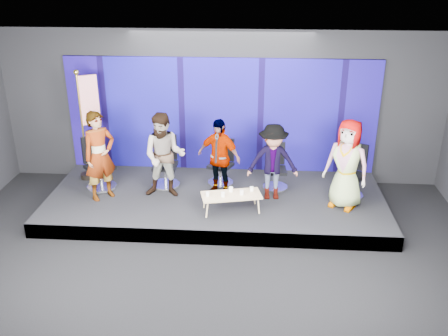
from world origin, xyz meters
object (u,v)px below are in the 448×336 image
(chair_e, at_px, (351,180))
(panelist_b, at_px, (164,156))
(panelist_d, at_px, (273,162))
(mug_c, at_px, (231,189))
(panelist_c, at_px, (219,157))
(mug_e, at_px, (252,189))
(mug_d, at_px, (242,192))
(chair_a, at_px, (99,171))
(coffee_table, at_px, (231,196))
(mug_a, at_px, (208,194))
(chair_c, at_px, (222,169))
(panelist_e, at_px, (347,164))
(chair_d, at_px, (275,174))
(panelist_a, at_px, (100,156))
(chair_b, at_px, (166,170))
(mug_b, at_px, (223,194))
(flag_stand, at_px, (88,122))

(chair_e, bearing_deg, panelist_b, -145.20)
(panelist_d, relative_size, mug_c, 16.94)
(panelist_c, distance_m, mug_e, 1.01)
(panelist_d, height_order, mug_d, panelist_d)
(chair_a, height_order, panelist_b, panelist_b)
(coffee_table, relative_size, mug_a, 14.45)
(chair_c, bearing_deg, coffee_table, -53.60)
(chair_a, relative_size, panelist_e, 0.63)
(panelist_c, distance_m, mug_d, 1.01)
(coffee_table, bearing_deg, chair_d, 52.00)
(panelist_e, relative_size, mug_d, 20.02)
(panelist_a, bearing_deg, chair_b, -15.12)
(chair_a, distance_m, mug_b, 2.90)
(mug_d, bearing_deg, mug_e, 42.50)
(chair_d, bearing_deg, mug_a, -140.45)
(panelist_c, distance_m, panelist_e, 2.57)
(mug_b, relative_size, flag_stand, 0.04)
(chair_b, distance_m, mug_d, 2.00)
(panelist_e, relative_size, mug_c, 19.20)
(chair_a, relative_size, mug_c, 12.16)
(panelist_a, relative_size, mug_a, 21.72)
(mug_d, xyz_separation_m, mug_e, (0.19, 0.17, -0.00))
(chair_e, relative_size, mug_a, 13.08)
(chair_d, xyz_separation_m, mug_d, (-0.68, -1.12, 0.08))
(chair_e, height_order, panelist_e, panelist_e)
(panelist_a, height_order, chair_c, panelist_a)
(chair_e, bearing_deg, panelist_c, -147.62)
(panelist_b, height_order, mug_a, panelist_b)
(panelist_d, bearing_deg, chair_b, 165.75)
(chair_c, distance_m, mug_c, 1.17)
(coffee_table, bearing_deg, mug_a, -167.39)
(panelist_d, height_order, mug_a, panelist_d)
(chair_a, bearing_deg, mug_d, -60.22)
(chair_d, height_order, mug_d, chair_d)
(chair_b, bearing_deg, panelist_b, -80.02)
(mug_c, relative_size, mug_d, 1.04)
(chair_a, bearing_deg, chair_d, -40.72)
(mug_d, bearing_deg, panelist_e, 10.03)
(panelist_a, xyz_separation_m, panelist_e, (4.91, -0.04, -0.02))
(panelist_d, bearing_deg, panelist_b, 178.19)
(mug_c, bearing_deg, mug_d, -29.47)
(panelist_d, distance_m, panelist_e, 1.46)
(chair_a, distance_m, chair_b, 1.42)
(panelist_c, relative_size, mug_c, 17.42)
(panelist_b, bearing_deg, chair_c, 31.80)
(panelist_b, relative_size, mug_c, 18.99)
(mug_a, height_order, mug_b, mug_b)
(coffee_table, height_order, mug_e, mug_e)
(chair_a, xyz_separation_m, chair_c, (2.61, 0.40, -0.04))
(chair_e, distance_m, mug_b, 2.75)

